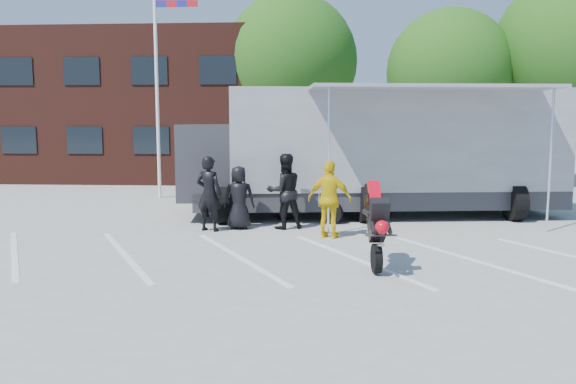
# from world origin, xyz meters

# --- Properties ---
(ground) EXTENTS (100.00, 100.00, 0.00)m
(ground) POSITION_xyz_m (0.00, 0.00, 0.00)
(ground) COLOR #A9A8A3
(ground) RESTS_ON ground
(parking_bay_lines) EXTENTS (18.09, 13.33, 0.01)m
(parking_bay_lines) POSITION_xyz_m (0.00, 1.00, 0.01)
(parking_bay_lines) COLOR white
(parking_bay_lines) RESTS_ON ground
(office_building) EXTENTS (18.00, 8.00, 7.00)m
(office_building) POSITION_xyz_m (-10.00, 18.00, 3.50)
(office_building) COLOR #491F17
(office_building) RESTS_ON ground
(flagpole) EXTENTS (1.61, 0.12, 8.00)m
(flagpole) POSITION_xyz_m (-6.24, 10.00, 5.05)
(flagpole) COLOR white
(flagpole) RESTS_ON ground
(tree_left) EXTENTS (6.12, 6.12, 8.64)m
(tree_left) POSITION_xyz_m (-2.00, 16.00, 5.57)
(tree_left) COLOR #382314
(tree_left) RESTS_ON ground
(tree_mid) EXTENTS (5.44, 5.44, 7.68)m
(tree_mid) POSITION_xyz_m (5.00, 15.00, 4.94)
(tree_mid) COLOR #382314
(tree_mid) RESTS_ON ground
(tree_right) EXTENTS (6.46, 6.46, 9.12)m
(tree_right) POSITION_xyz_m (10.00, 14.50, 5.88)
(tree_right) COLOR #382314
(tree_right) RESTS_ON ground
(transporter_truck) EXTENTS (12.29, 6.99, 3.72)m
(transporter_truck) POSITION_xyz_m (1.13, 6.46, 0.00)
(transporter_truck) COLOR #979B9F
(transporter_truck) RESTS_ON ground
(parked_motorcycle) EXTENTS (2.21, 1.42, 1.10)m
(parked_motorcycle) POSITION_xyz_m (-0.89, 5.23, 0.00)
(parked_motorcycle) COLOR #B1B1B6
(parked_motorcycle) RESTS_ON ground
(stunt_bike_rider) EXTENTS (0.87, 1.60, 1.80)m
(stunt_bike_rider) POSITION_xyz_m (0.47, 0.41, 0.00)
(stunt_bike_rider) COLOR black
(stunt_bike_rider) RESTS_ON ground
(spectator_leather_a) EXTENTS (0.87, 0.62, 1.65)m
(spectator_leather_a) POSITION_xyz_m (-2.64, 4.08, 0.83)
(spectator_leather_a) COLOR black
(spectator_leather_a) RESTS_ON ground
(spectator_leather_b) EXTENTS (0.81, 0.66, 1.92)m
(spectator_leather_b) POSITION_xyz_m (-3.36, 3.76, 0.96)
(spectator_leather_b) COLOR black
(spectator_leather_b) RESTS_ON ground
(spectator_leather_c) EXTENTS (1.17, 1.05, 1.97)m
(spectator_leather_c) POSITION_xyz_m (-1.46, 4.21, 0.98)
(spectator_leather_c) COLOR black
(spectator_leather_c) RESTS_ON ground
(spectator_hivis) EXTENTS (1.18, 0.76, 1.86)m
(spectator_hivis) POSITION_xyz_m (-0.29, 3.08, 0.93)
(spectator_hivis) COLOR yellow
(spectator_hivis) RESTS_ON ground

